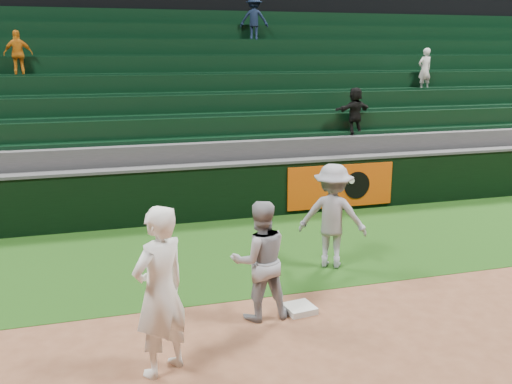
# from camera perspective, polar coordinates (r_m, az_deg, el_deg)

# --- Properties ---
(ground) EXTENTS (70.00, 70.00, 0.00)m
(ground) POSITION_cam_1_polar(r_m,az_deg,el_deg) (8.05, 3.62, -12.95)
(ground) COLOR brown
(ground) RESTS_ON ground
(foul_grass) EXTENTS (36.00, 4.20, 0.01)m
(foul_grass) POSITION_cam_1_polar(r_m,az_deg,el_deg) (10.69, -1.89, -5.95)
(foul_grass) COLOR #15380E
(foul_grass) RESTS_ON ground
(first_base) EXTENTS (0.45, 0.45, 0.09)m
(first_base) POSITION_cam_1_polar(r_m,az_deg,el_deg) (8.36, 4.37, -11.55)
(first_base) COLOR silver
(first_base) RESTS_ON ground
(first_baseman) EXTENTS (0.87, 0.81, 2.00)m
(first_baseman) POSITION_cam_1_polar(r_m,az_deg,el_deg) (6.60, -9.59, -9.78)
(first_baseman) COLOR white
(first_baseman) RESTS_ON ground
(baserunner) EXTENTS (0.83, 0.65, 1.69)m
(baserunner) POSITION_cam_1_polar(r_m,az_deg,el_deg) (7.87, 0.39, -6.85)
(baserunner) COLOR #999BA3
(baserunner) RESTS_ON ground
(base_coach) EXTENTS (1.34, 1.15, 1.80)m
(base_coach) POSITION_cam_1_polar(r_m,az_deg,el_deg) (9.78, 7.66, -2.40)
(base_coach) COLOR #9597A1
(base_coach) RESTS_ON foul_grass
(field_wall) EXTENTS (36.00, 0.45, 1.25)m
(field_wall) POSITION_cam_1_polar(r_m,az_deg,el_deg) (12.56, -4.32, 0.06)
(field_wall) COLOR black
(field_wall) RESTS_ON ground
(stadium_seating) EXTENTS (36.00, 5.95, 5.19)m
(stadium_seating) POSITION_cam_1_polar(r_m,az_deg,el_deg) (16.02, -7.36, 6.88)
(stadium_seating) COLOR #38383B
(stadium_seating) RESTS_ON ground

